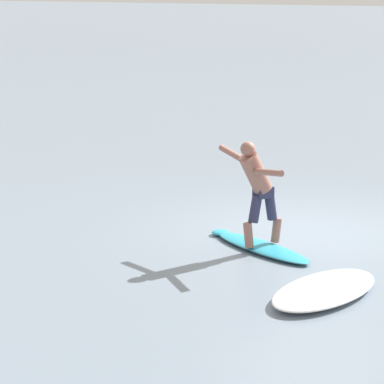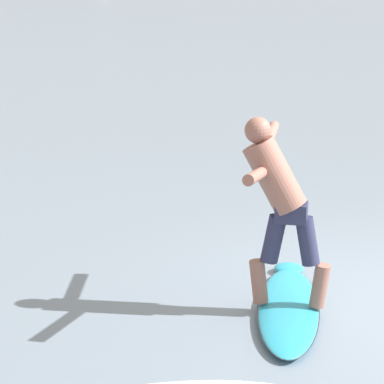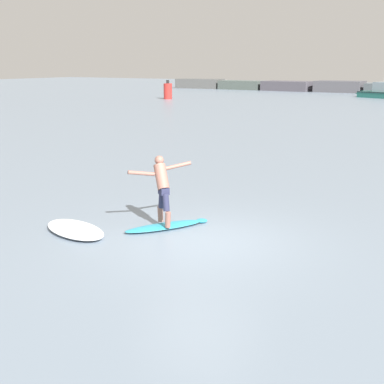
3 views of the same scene
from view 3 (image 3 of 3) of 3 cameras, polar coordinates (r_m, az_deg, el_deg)
ground_plane at (r=11.75m, az=1.02°, el=-5.24°), size 200.00×200.00×0.00m
surfboard at (r=12.64m, az=-2.83°, el=-3.65°), size 1.47×2.04×0.23m
surfer at (r=12.47m, az=-3.22°, el=0.81°), size 1.02×1.31×1.60m
channel_marker_buoy at (r=58.16m, az=-2.60°, el=10.71°), size 0.89×0.89×2.00m
wave_foam_at_tail at (r=12.56m, az=-12.37°, el=-3.92°), size 2.15×1.49×0.16m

